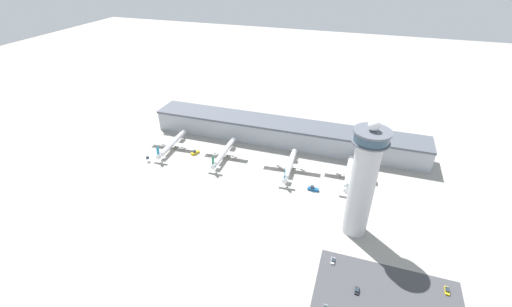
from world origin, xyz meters
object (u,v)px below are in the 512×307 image
at_px(airplane_gate_alpha, 172,144).
at_px(service_truck_catering, 195,153).
at_px(control_tower, 363,181).
at_px(airplane_gate_charlie, 290,165).
at_px(service_truck_baggage, 313,189).
at_px(airplane_gate_delta, 349,173).
at_px(car_navy_sedan, 333,261).
at_px(car_white_wagon, 357,291).
at_px(airplane_gate_bravo, 224,152).
at_px(car_maroon_suv, 447,290).
at_px(service_truck_fuel, 148,159).

xyz_separation_m(airplane_gate_alpha, service_truck_catering, (20.06, -1.34, -3.16)).
distance_m(control_tower, airplane_gate_charlie, 71.51).
height_order(control_tower, service_truck_baggage, control_tower).
relative_size(airplane_gate_delta, service_truck_catering, 5.78).
bearing_deg(control_tower, car_navy_sedan, -106.74).
bearing_deg(airplane_gate_charlie, service_truck_baggage, -41.08).
bearing_deg(airplane_gate_delta, car_navy_sedan, -90.40).
height_order(airplane_gate_alpha, service_truck_catering, airplane_gate_alpha).
bearing_deg(airplane_gate_alpha, service_truck_catering, -3.82).
height_order(control_tower, car_white_wagon, control_tower).
bearing_deg(airplane_gate_bravo, car_maroon_suv, -27.78).
relative_size(airplane_gate_delta, service_truck_baggage, 5.73).
bearing_deg(service_truck_baggage, control_tower, -46.02).
bearing_deg(service_truck_catering, service_truck_baggage, -10.30).
xyz_separation_m(airplane_gate_delta, service_truck_catering, (-112.65, -3.36, -3.31)).
relative_size(airplane_gate_charlie, car_navy_sedan, 9.21).
bearing_deg(airplane_gate_bravo, airplane_gate_delta, 1.05).
height_order(airplane_gate_bravo, car_white_wagon, airplane_gate_bravo).
height_order(control_tower, airplane_gate_alpha, control_tower).
xyz_separation_m(airplane_gate_charlie, service_truck_catering, (-72.83, -0.23, -3.48)).
xyz_separation_m(airplane_gate_charlie, service_truck_fuel, (-101.02, -19.78, -3.48)).
height_order(airplane_gate_alpha, service_truck_baggage, airplane_gate_alpha).
bearing_deg(airplane_gate_delta, service_truck_baggage, -135.25).
bearing_deg(control_tower, airplane_gate_alpha, 161.55).
relative_size(airplane_gate_charlie, service_truck_catering, 5.76).
bearing_deg(airplane_gate_bravo, car_white_wagon, -40.49).
distance_m(control_tower, service_truck_baggage, 51.04).
bearing_deg(airplane_gate_charlie, airplane_gate_delta, 4.49).
xyz_separation_m(airplane_gate_alpha, airplane_gate_charlie, (92.90, -1.11, 0.32)).
distance_m(service_truck_baggage, car_navy_sedan, 57.95).
bearing_deg(airplane_gate_bravo, car_navy_sedan, -39.29).
height_order(airplane_gate_delta, service_truck_baggage, airplane_gate_delta).
height_order(airplane_gate_bravo, airplane_gate_charlie, airplane_gate_charlie).
height_order(airplane_gate_alpha, car_navy_sedan, airplane_gate_alpha).
relative_size(airplane_gate_alpha, car_maroon_suv, 8.85).
xyz_separation_m(control_tower, airplane_gate_delta, (-7.26, 48.71, -28.80)).
xyz_separation_m(control_tower, service_truck_fuel, (-148.10, 25.80, -32.10)).
relative_size(airplane_gate_bravo, car_navy_sedan, 9.60).
height_order(service_truck_fuel, car_maroon_suv, service_truck_fuel).
bearing_deg(car_maroon_suv, car_white_wagon, -161.56).
xyz_separation_m(car_maroon_suv, car_white_wagon, (-38.69, -12.90, -0.04)).
relative_size(airplane_gate_charlie, service_truck_fuel, 6.57).
bearing_deg(airplane_gate_bravo, airplane_gate_charlie, -1.71).
height_order(airplane_gate_charlie, airplane_gate_delta, airplane_gate_delta).
bearing_deg(service_truck_baggage, service_truck_catering, 169.70).
distance_m(airplane_gate_delta, car_white_wagon, 89.48).
height_order(service_truck_catering, car_maroon_suv, service_truck_catering).
bearing_deg(service_truck_baggage, airplane_gate_charlie, 138.92).
xyz_separation_m(service_truck_fuel, car_navy_sedan, (140.32, -51.69, -0.48)).
height_order(service_truck_fuel, car_navy_sedan, service_truck_fuel).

